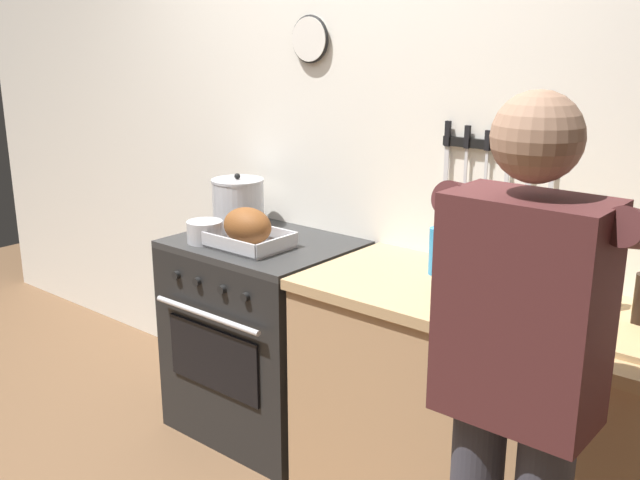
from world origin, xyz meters
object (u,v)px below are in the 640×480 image
person_cook (521,379)px  cutting_board (600,334)px  stock_pot (238,203)px  stove (265,336)px  bottle_dish_soap (437,249)px  bottle_wine_red (451,233)px  bottle_olive_oil (506,260)px  bottle_cooking_oil (601,281)px  roasting_pan (248,230)px  saucepan (205,232)px

person_cook → cutting_board: person_cook is taller
stock_pot → cutting_board: stock_pot is taller
stove → bottle_dish_soap: (0.82, 0.10, 0.55)m
stove → cutting_board: cutting_board is taller
bottle_wine_red → bottle_olive_oil: bearing=-23.8°
stock_pot → bottle_cooking_oil: bearing=0.1°
person_cook → bottle_dish_soap: (-0.66, 0.70, 0.04)m
bottle_olive_oil → roasting_pan: bearing=-169.9°
cutting_board → bottle_cooking_oil: size_ratio=1.48×
bottle_dish_soap → person_cook: bearing=-46.6°
saucepan → bottle_wine_red: 1.06m
roasting_pan → saucepan: (-0.19, -0.07, -0.03)m
bottle_wine_red → stove: bearing=-164.4°
person_cook → bottle_cooking_oil: bearing=17.4°
roasting_pan → bottle_olive_oil: size_ratio=1.32×
stove → person_cook: bearing=-22.3°
roasting_pan → bottle_wine_red: bearing=22.3°
cutting_board → bottle_olive_oil: (-0.41, 0.20, 0.10)m
bottle_olive_oil → bottle_dish_soap: 0.28m
saucepan → bottle_dish_soap: (1.00, 0.27, 0.05)m
person_cook → stock_pot: 1.89m
bottle_cooking_oil → saucepan: bearing=-169.9°
person_cook → roasting_pan: 1.55m
saucepan → bottle_wine_red: (0.98, 0.39, 0.08)m
stock_pot → bottle_wine_red: size_ratio=0.81×
stock_pot → cutting_board: bearing=-7.0°
stove → bottle_wine_red: bearing=15.6°
stock_pot → bottle_dish_soap: bearing=-0.8°
roasting_pan → bottle_olive_oil: 1.10m
bottle_cooking_oil → bottle_wine_red: bottle_wine_red is taller
stove → person_cook: size_ratio=0.54×
stove → bottle_cooking_oil: bottle_cooking_oil is taller
stock_pot → bottle_wine_red: (1.06, 0.11, 0.02)m
bottle_dish_soap → bottle_wine_red: bearing=97.3°
bottle_olive_oil → cutting_board: bearing=-25.8°
cutting_board → bottle_olive_oil: bottle_olive_oil is taller
stock_pot → saucepan: (0.08, -0.28, -0.07)m
stock_pot → bottle_olive_oil: (1.36, -0.02, -0.00)m
bottle_cooking_oil → stove: bearing=-175.3°
person_cook → bottle_cooking_oil: (-0.06, 0.72, 0.05)m
saucepan → bottle_wine_red: bottle_wine_red is taller
saucepan → stock_pot: bearing=106.3°
bottle_wine_red → bottle_dish_soap: bearing=-82.7°
person_cook → bottle_dish_soap: size_ratio=7.12×
stock_pot → bottle_dish_soap: stock_pot is taller
person_cook → bottle_wine_red: 1.08m
stove → cutting_board: (1.50, -0.10, 0.46)m
saucepan → bottle_cooking_oil: size_ratio=0.65×
bottle_olive_oil → bottle_dish_soap: (-0.28, 0.00, -0.01)m
stock_pot → bottle_olive_oil: bottle_olive_oil is taller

